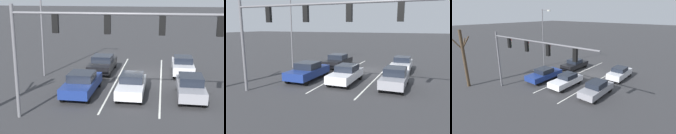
# 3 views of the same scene
# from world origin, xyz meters

# --- Properties ---
(ground_plane) EXTENTS (240.00, 240.00, 0.00)m
(ground_plane) POSITION_xyz_m (0.00, 0.00, 0.00)
(ground_plane) COLOR #333335
(lane_stripe_left_divider) EXTENTS (0.12, 15.38, 0.01)m
(lane_stripe_left_divider) POSITION_xyz_m (-1.75, 1.69, 0.01)
(lane_stripe_left_divider) COLOR silver
(lane_stripe_left_divider) RESTS_ON ground_plane
(lane_stripe_center_divider) EXTENTS (0.12, 15.38, 0.01)m
(lane_stripe_center_divider) POSITION_xyz_m (1.75, 1.69, 0.01)
(lane_stripe_center_divider) COLOR silver
(lane_stripe_center_divider) RESTS_ON ground_plane
(car_navy_rightlane_front) EXTENTS (1.91, 4.78, 1.54)m
(car_navy_rightlane_front) POSITION_xyz_m (3.60, 5.87, 0.79)
(car_navy_rightlane_front) COLOR navy
(car_navy_rightlane_front) RESTS_ON ground_plane
(car_gray_leftlane_front) EXTENTS (1.72, 4.45, 1.57)m
(car_gray_leftlane_front) POSITION_xyz_m (-3.69, 5.56, 0.80)
(car_gray_leftlane_front) COLOR gray
(car_gray_leftlane_front) RESTS_ON ground_plane
(car_white_midlane_front) EXTENTS (1.73, 4.43, 1.47)m
(car_white_midlane_front) POSITION_xyz_m (0.20, 5.63, 0.76)
(car_white_midlane_front) COLOR silver
(car_white_midlane_front) RESTS_ON ground_plane
(car_black_rightlane_second) EXTENTS (1.89, 4.60, 1.51)m
(car_black_rightlane_second) POSITION_xyz_m (3.32, -0.24, 0.77)
(car_black_rightlane_second) COLOR black
(car_black_rightlane_second) RESTS_ON ground_plane
(car_silver_leftlane_second) EXTENTS (1.72, 4.31, 1.56)m
(car_silver_leftlane_second) POSITION_xyz_m (-3.54, -0.67, 0.79)
(car_silver_leftlane_second) COLOR silver
(car_silver_leftlane_second) RESTS_ON ground_plane
(traffic_signal_gantry) EXTENTS (12.57, 0.37, 6.30)m
(traffic_signal_gantry) POSITION_xyz_m (1.58, 10.36, 4.82)
(traffic_signal_gantry) COLOR slate
(traffic_signal_gantry) RESTS_ON ground_plane
(street_lamp_right_shoulder) EXTENTS (1.68, 0.24, 8.73)m
(street_lamp_right_shoulder) POSITION_xyz_m (7.78, 1.74, 4.95)
(street_lamp_right_shoulder) COLOR slate
(street_lamp_right_shoulder) RESTS_ON ground_plane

